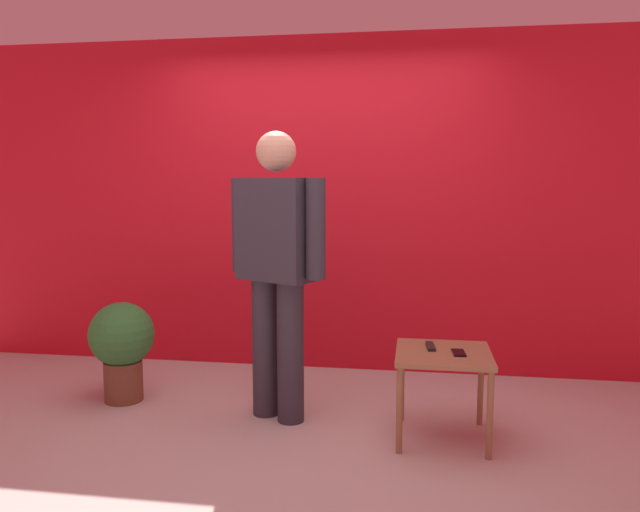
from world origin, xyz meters
TOP-DOWN VIEW (x-y plane):
  - ground_plane at (0.00, 0.00)m, footprint 12.00×12.00m
  - back_wall_red at (0.00, 1.50)m, footprint 6.05×0.12m
  - standing_person at (-0.12, 0.35)m, footprint 0.69×0.43m
  - side_table at (0.90, 0.18)m, footprint 0.55×0.55m
  - cell_phone at (0.99, 0.16)m, footprint 0.08×0.15m
  - tv_remote at (0.83, 0.25)m, footprint 0.06×0.17m
  - potted_plant at (-1.24, 0.48)m, footprint 0.44×0.44m

SIDE VIEW (x-z plane):
  - ground_plane at x=0.00m, z-range 0.00..0.00m
  - potted_plant at x=-1.24m, z-range 0.06..0.75m
  - side_table at x=0.90m, z-range 0.19..0.71m
  - cell_phone at x=0.99m, z-range 0.52..0.53m
  - tv_remote at x=0.83m, z-range 0.52..0.54m
  - standing_person at x=-0.12m, z-range 0.11..1.92m
  - back_wall_red at x=0.00m, z-range 0.00..2.62m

